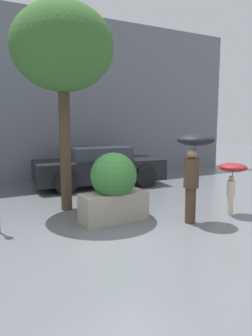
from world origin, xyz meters
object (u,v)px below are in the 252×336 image
parked_car_near (99,167)px  street_tree (63,49)px  planter_box (114,187)px  person_child (232,173)px  person_adult (194,158)px

parked_car_near → street_tree: street_tree is taller
planter_box → parked_car_near: size_ratio=0.34×
planter_box → street_tree: 3.44m
planter_box → street_tree: street_tree is taller
planter_box → person_child: bearing=-19.6°
person_adult → street_tree: size_ratio=0.39×
planter_box → street_tree: size_ratio=0.31×
parked_car_near → street_tree: (-1.98, -2.30, 3.22)m
person_adult → street_tree: bearing=110.7°
planter_box → person_adult: 1.84m
person_adult → parked_car_near: bearing=70.3°
planter_box → street_tree: (-0.58, 1.42, 3.08)m
person_adult → parked_car_near: (-0.06, 4.63, -0.79)m
street_tree → person_adult: bearing=-48.9°
person_adult → planter_box: bearing=127.3°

